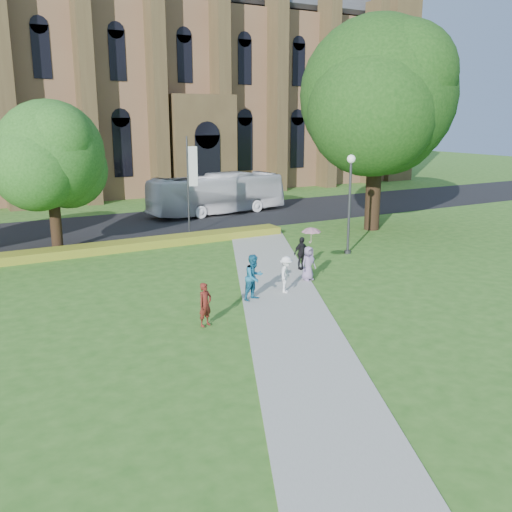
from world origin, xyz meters
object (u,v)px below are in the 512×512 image
streetlamp (350,192)px  large_tree (378,96)px  tour_coach (217,194)px  pedestrian_0 (205,305)px

streetlamp → large_tree: bearing=39.3°
streetlamp → large_tree: large_tree is taller
streetlamp → tour_coach: size_ratio=0.49×
tour_coach → large_tree: bearing=-154.8°
large_tree → tour_coach: 13.81m
pedestrian_0 → tour_coach: bearing=42.0°
tour_coach → pedestrian_0: 23.57m
streetlamp → tour_coach: bearing=92.4°
streetlamp → tour_coach: (-0.63, 14.80, -1.78)m
streetlamp → pedestrian_0: size_ratio=3.37×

